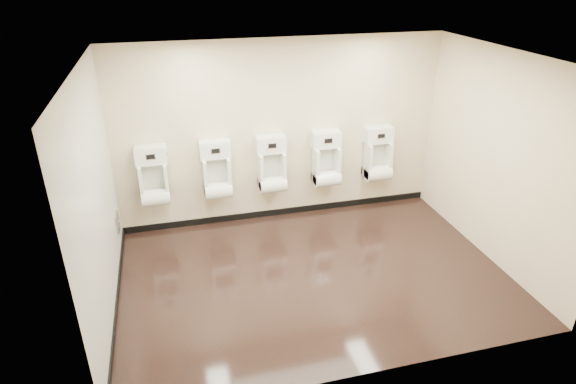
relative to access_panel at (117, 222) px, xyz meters
name	(u,v)px	position (x,y,z in m)	size (l,w,h in m)	color
ground	(314,275)	(2.48, -1.20, -0.50)	(5.00, 3.50, 0.00)	black
ceiling	(320,60)	(2.48, -1.20, 2.30)	(5.00, 3.50, 0.00)	white
back_wall	(282,133)	(2.48, 0.55, 0.90)	(5.00, 0.02, 2.80)	beige
front_wall	(377,258)	(2.48, -2.95, 0.90)	(5.00, 0.02, 2.80)	beige
left_wall	(96,203)	(-0.02, -1.20, 0.90)	(0.02, 3.50, 2.80)	beige
right_wall	(497,159)	(4.98, -1.20, 0.90)	(0.02, 3.50, 2.80)	beige
tile_overlay_left	(97,203)	(-0.01, -1.20, 0.90)	(0.01, 3.50, 2.80)	silver
skirting_back	(282,211)	(2.48, 0.54, -0.45)	(5.00, 0.02, 0.10)	black
skirting_left	(117,302)	(-0.01, -1.20, -0.45)	(0.02, 3.50, 0.10)	black
access_panel	(117,222)	(0.00, 0.00, 0.00)	(0.04, 0.25, 0.25)	#9E9EA3
urinal_0	(154,180)	(0.54, 0.40, 0.40)	(0.46, 0.35, 0.86)	silver
urinal_1	(217,174)	(1.45, 0.40, 0.40)	(0.46, 0.35, 0.86)	silver
urinal_2	(272,168)	(2.29, 0.40, 0.40)	(0.46, 0.35, 0.86)	silver
urinal_3	(326,163)	(3.16, 0.40, 0.40)	(0.46, 0.35, 0.86)	silver
urinal_4	(378,158)	(4.03, 0.40, 0.40)	(0.46, 0.35, 0.86)	silver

